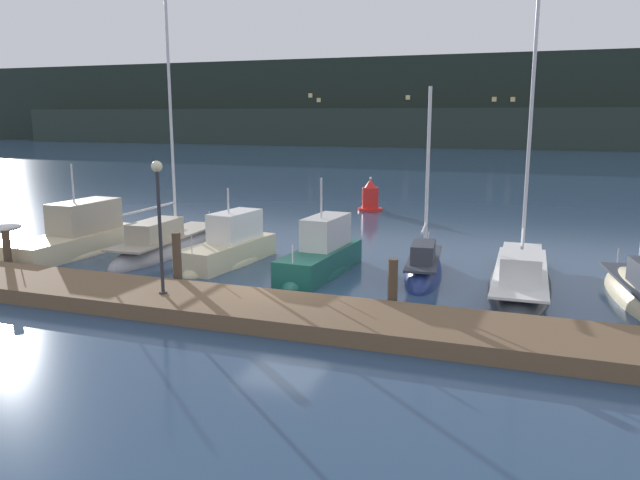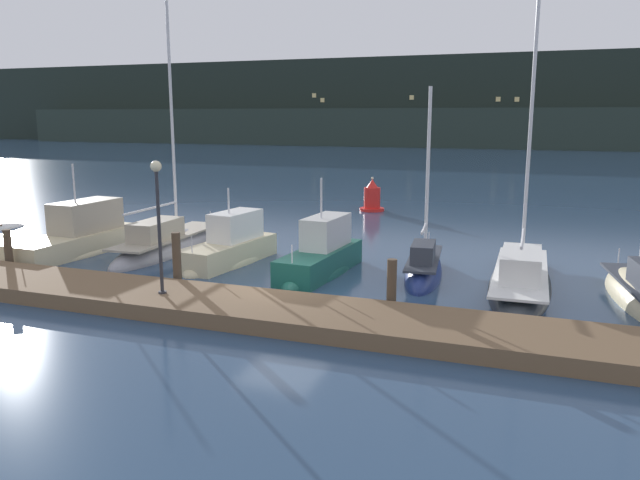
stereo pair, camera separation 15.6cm
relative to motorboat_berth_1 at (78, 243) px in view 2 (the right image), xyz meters
The scene contains 14 objects.
ground_plane 11.00m from the motorboat_berth_1, 16.76° to the right, with size 400.00×400.00×0.00m, color navy.
dock 11.69m from the motorboat_berth_1, 25.81° to the right, with size 31.26×2.80×0.45m, color brown.
mooring_pile_0 3.46m from the motorboat_berth_1, 91.99° to the right, with size 0.28×0.28×1.55m, color #4C3D2D.
mooring_pile_1 7.80m from the motorboat_berth_1, 26.25° to the right, with size 0.28×0.28×1.91m, color #4C3D2D.
mooring_pile_2 14.49m from the motorboat_berth_1, 13.74° to the right, with size 0.28×0.28×1.59m, color #4C3D2D.
motorboat_berth_1 is the anchor object (origin of this frame).
sailboat_berth_2 3.68m from the motorboat_berth_1, 24.06° to the left, with size 2.17×7.99×10.81m.
motorboat_berth_3 6.76m from the motorboat_berth_1, ahead, with size 2.25×5.36×3.47m.
motorboat_berth_4 10.60m from the motorboat_berth_1, ahead, with size 1.91×5.43×4.12m.
sailboat_berth_5 14.19m from the motorboat_berth_1, ahead, with size 1.83×5.28×7.40m.
sailboat_berth_6 17.44m from the motorboat_berth_1, ahead, with size 2.17×8.52×10.57m.
channel_buoy 17.48m from the motorboat_berth_1, 61.65° to the left, with size 1.46×1.46×2.01m.
dock_lamppost 9.62m from the motorboat_berth_1, 34.53° to the right, with size 0.32×0.32×3.88m.
hillside_backdrop 102.75m from the motorboat_berth_1, 86.12° to the left, with size 240.00×23.00×16.26m.
Camera 2 is at (7.53, -17.06, 5.58)m, focal length 35.00 mm.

